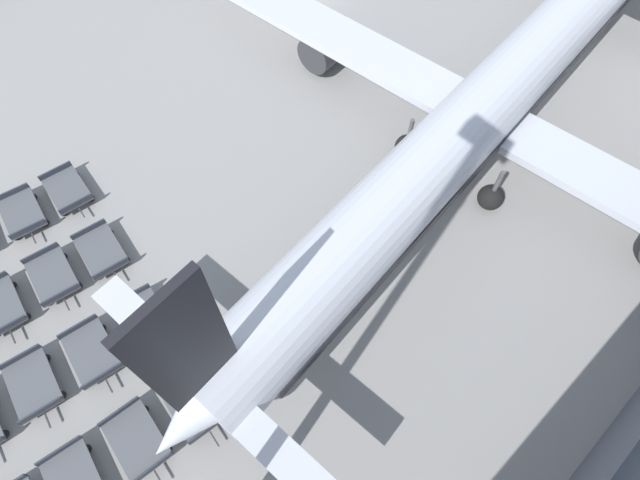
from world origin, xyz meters
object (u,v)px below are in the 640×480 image
at_px(baggage_dolly_row_mid_a_col_b, 0,307).
at_px(baggage_dolly_row_far_col_b, 101,251).
at_px(baggage_dolly_row_mid_b_col_a, 22,213).
at_px(baggage_dolly_row_mid_a_col_c, 33,385).
at_px(baggage_dolly_row_mid_b_col_c, 92,353).
at_px(baggage_dolly_row_mid_b_col_d, 137,440).
at_px(baggage_dolly_row_far_col_a, 68,190).
at_px(airplane, 497,96).
at_px(baggage_dolly_row_far_col_c, 145,320).
at_px(baggage_dolly_row_mid_b_col_b, 53,276).
at_px(baggage_dolly_row_far_col_d, 192,403).

xyz_separation_m(baggage_dolly_row_mid_a_col_b, baggage_dolly_row_far_col_b, (0.52, 4.93, 0.00)).
bearing_deg(baggage_dolly_row_mid_b_col_a, baggage_dolly_row_far_col_b, 21.78).
xyz_separation_m(baggage_dolly_row_mid_a_col_c, baggage_dolly_row_mid_b_col_c, (0.42, 2.54, 0.00)).
height_order(baggage_dolly_row_mid_b_col_d, baggage_dolly_row_far_col_a, same).
bearing_deg(baggage_dolly_row_mid_b_col_d, baggage_dolly_row_far_col_a, 163.56).
bearing_deg(baggage_dolly_row_mid_a_col_c, baggage_dolly_row_mid_b_col_d, 23.08).
height_order(airplane, baggage_dolly_row_far_col_a, airplane).
bearing_deg(baggage_dolly_row_far_col_c, baggage_dolly_row_far_col_b, 175.47).
xyz_separation_m(baggage_dolly_row_mid_a_col_c, baggage_dolly_row_far_col_a, (-8.31, 5.95, 0.00)).
relative_size(baggage_dolly_row_mid_a_col_b, baggage_dolly_row_far_col_b, 1.00).
height_order(baggage_dolly_row_mid_b_col_b, baggage_dolly_row_mid_b_col_c, same).
bearing_deg(baggage_dolly_row_mid_a_col_b, baggage_dolly_row_far_col_c, 42.30).
relative_size(baggage_dolly_row_mid_a_col_c, baggage_dolly_row_mid_b_col_b, 1.00).
bearing_deg(baggage_dolly_row_far_col_b, airplane, 68.60).
distance_m(baggage_dolly_row_far_col_b, baggage_dolly_row_far_col_c, 4.52).
bearing_deg(baggage_dolly_row_mid_b_col_d, baggage_dolly_row_far_col_c, 144.47).
distance_m(baggage_dolly_row_mid_b_col_c, baggage_dolly_row_far_col_b, 5.13).
xyz_separation_m(baggage_dolly_row_mid_b_col_b, baggage_dolly_row_far_col_a, (-4.14, 2.95, 0.00)).
distance_m(airplane, baggage_dolly_row_far_col_a, 22.92).
xyz_separation_m(baggage_dolly_row_mid_b_col_a, baggage_dolly_row_far_col_b, (4.71, 1.88, 0.00)).
bearing_deg(baggage_dolly_row_mid_b_col_d, baggage_dolly_row_mid_b_col_a, 173.80).
bearing_deg(airplane, baggage_dolly_row_far_col_b, -111.40).
distance_m(airplane, baggage_dolly_row_far_col_c, 20.55).
bearing_deg(airplane, baggage_dolly_row_mid_b_col_d, -87.65).
bearing_deg(airplane, baggage_dolly_row_mid_b_col_c, -98.76).
distance_m(baggage_dolly_row_mid_b_col_d, baggage_dolly_row_far_col_d, 2.49).
bearing_deg(baggage_dolly_row_mid_a_col_b, baggage_dolly_row_mid_b_col_d, 9.82).
distance_m(baggage_dolly_row_mid_a_col_c, baggage_dolly_row_mid_b_col_a, 9.23).
height_order(baggage_dolly_row_mid_a_col_c, baggage_dolly_row_far_col_d, same).
height_order(baggage_dolly_row_mid_a_col_b, baggage_dolly_row_mid_b_col_d, same).
relative_size(baggage_dolly_row_mid_b_col_a, baggage_dolly_row_mid_b_col_b, 1.00).
height_order(baggage_dolly_row_mid_a_col_b, baggage_dolly_row_far_col_a, same).
relative_size(baggage_dolly_row_far_col_c, baggage_dolly_row_far_col_d, 1.01).
bearing_deg(baggage_dolly_row_mid_a_col_c, baggage_dolly_row_far_col_c, 82.32).
height_order(baggage_dolly_row_mid_b_col_d, baggage_dolly_row_far_col_c, same).
xyz_separation_m(baggage_dolly_row_mid_a_col_b, baggage_dolly_row_mid_b_col_c, (4.77, 2.06, 0.00)).
bearing_deg(baggage_dolly_row_far_col_b, baggage_dolly_row_mid_b_col_d, -21.03).
relative_size(baggage_dolly_row_mid_a_col_b, baggage_dolly_row_mid_b_col_a, 1.00).
distance_m(airplane, baggage_dolly_row_mid_a_col_c, 25.60).
bearing_deg(baggage_dolly_row_far_col_d, baggage_dolly_row_mid_b_col_c, -156.97).
height_order(baggage_dolly_row_mid_b_col_d, baggage_dolly_row_far_col_d, same).
relative_size(baggage_dolly_row_mid_b_col_a, baggage_dolly_row_far_col_d, 1.01).
bearing_deg(baggage_dolly_row_mid_b_col_b, airplane, 69.94).
distance_m(baggage_dolly_row_mid_b_col_c, baggage_dolly_row_far_col_c, 2.52).
xyz_separation_m(baggage_dolly_row_mid_b_col_a, baggage_dolly_row_far_col_d, (13.67, 1.02, 0.00)).
relative_size(baggage_dolly_row_far_col_a, baggage_dolly_row_far_col_b, 1.00).
xyz_separation_m(baggage_dolly_row_mid_a_col_c, baggage_dolly_row_mid_b_col_d, (4.85, 2.07, 0.00)).
relative_size(baggage_dolly_row_mid_b_col_d, baggage_dolly_row_far_col_a, 1.00).
height_order(airplane, baggage_dolly_row_mid_b_col_a, airplane).
relative_size(baggage_dolly_row_mid_b_col_d, baggage_dolly_row_far_col_d, 1.00).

